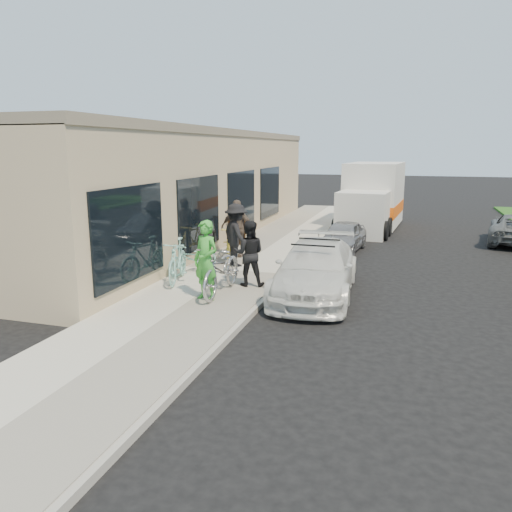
# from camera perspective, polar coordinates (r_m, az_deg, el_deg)

# --- Properties ---
(ground) EXTENTS (120.00, 120.00, 0.00)m
(ground) POSITION_cam_1_polar(r_m,az_deg,el_deg) (10.94, 2.15, -6.70)
(ground) COLOR black
(ground) RESTS_ON ground
(sidewalk) EXTENTS (3.00, 34.00, 0.15)m
(sidewalk) POSITION_cam_1_polar(r_m,az_deg,el_deg) (14.25, -2.47, -1.90)
(sidewalk) COLOR beige
(sidewalk) RESTS_ON ground
(curb) EXTENTS (0.12, 34.00, 0.13)m
(curb) POSITION_cam_1_polar(r_m,az_deg,el_deg) (13.82, 3.60, -2.40)
(curb) COLOR #A39F95
(curb) RESTS_ON ground
(storefront) EXTENTS (3.60, 20.00, 4.22)m
(storefront) POSITION_cam_1_polar(r_m,az_deg,el_deg) (19.71, -6.56, 7.99)
(storefront) COLOR tan
(storefront) RESTS_ON ground
(bike_rack) EXTENTS (0.10, 0.68, 0.96)m
(bike_rack) POSITION_cam_1_polar(r_m,az_deg,el_deg) (15.04, -5.20, 1.37)
(bike_rack) COLOR black
(bike_rack) RESTS_ON sidewalk
(sandwich_board) EXTENTS (0.81, 0.81, 1.03)m
(sandwich_board) POSITION_cam_1_polar(r_m,az_deg,el_deg) (17.90, -2.21, 2.99)
(sandwich_board) COLOR black
(sandwich_board) RESTS_ON sidewalk
(sedan_white) EXTENTS (2.08, 4.60, 1.35)m
(sedan_white) POSITION_cam_1_polar(r_m,az_deg,el_deg) (12.26, 6.86, -1.52)
(sedan_white) COLOR silver
(sedan_white) RESTS_ON ground
(sedan_silver) EXTENTS (1.56, 3.23, 1.06)m
(sedan_silver) POSITION_cam_1_polar(r_m,az_deg,el_deg) (17.70, 9.90, 2.22)
(sedan_silver) COLOR gray
(sedan_silver) RESTS_ON ground
(moving_truck) EXTENTS (2.66, 6.07, 2.91)m
(moving_truck) POSITION_cam_1_polar(r_m,az_deg,el_deg) (23.00, 13.13, 6.26)
(moving_truck) COLOR silver
(moving_truck) RESTS_ON ground
(tandem_bike) EXTENTS (0.83, 2.27, 1.18)m
(tandem_bike) POSITION_cam_1_polar(r_m,az_deg,el_deg) (11.83, -3.89, -1.52)
(tandem_bike) COLOR #A9A9AB
(tandem_bike) RESTS_ON sidewalk
(woman_rider) EXTENTS (0.78, 0.65, 1.83)m
(woman_rider) POSITION_cam_1_polar(r_m,az_deg,el_deg) (11.32, -5.76, -0.50)
(woman_rider) COLOR green
(woman_rider) RESTS_ON sidewalk
(man_standing) EXTENTS (0.93, 0.80, 1.65)m
(man_standing) POSITION_cam_1_polar(r_m,az_deg,el_deg) (12.45, -0.82, 0.29)
(man_standing) COLOR black
(man_standing) RESTS_ON sidewalk
(cruiser_bike_a) EXTENTS (0.92, 1.92, 1.11)m
(cruiser_bike_a) POSITION_cam_1_polar(r_m,az_deg,el_deg) (13.04, -8.94, -0.51)
(cruiser_bike_a) COLOR #8ACEC2
(cruiser_bike_a) RESTS_ON sidewalk
(cruiser_bike_b) EXTENTS (1.29, 1.68, 0.85)m
(cruiser_bike_b) POSITION_cam_1_polar(r_m,az_deg,el_deg) (13.86, -7.20, -0.26)
(cruiser_bike_b) COLOR #8ACEC2
(cruiser_bike_b) RESTS_ON sidewalk
(cruiser_bike_c) EXTENTS (0.86, 1.68, 0.97)m
(cruiser_bike_c) POSITION_cam_1_polar(r_m,az_deg,el_deg) (16.06, -3.05, 1.75)
(cruiser_bike_c) COLOR gold
(cruiser_bike_c) RESTS_ON sidewalk
(bystander_a) EXTENTS (1.33, 1.31, 1.84)m
(bystander_a) POSITION_cam_1_polar(r_m,az_deg,el_deg) (14.57, -2.29, 2.42)
(bystander_a) COLOR black
(bystander_a) RESTS_ON sidewalk
(bystander_b) EXTENTS (1.08, 0.48, 1.82)m
(bystander_b) POSITION_cam_1_polar(r_m,az_deg,el_deg) (15.90, -2.21, 3.20)
(bystander_b) COLOR brown
(bystander_b) RESTS_ON sidewalk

